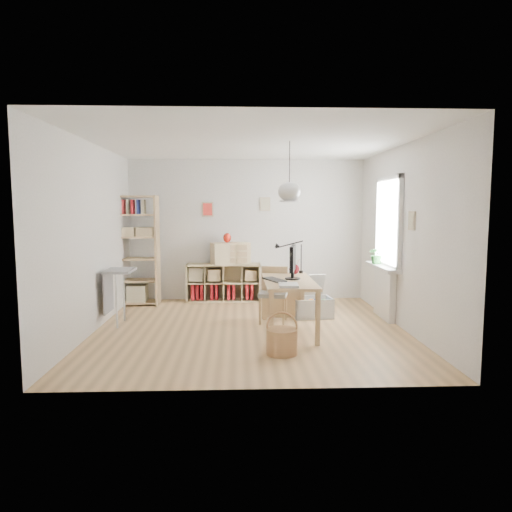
{
  "coord_description": "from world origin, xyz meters",
  "views": [
    {
      "loc": [
        -0.17,
        -6.57,
        1.77
      ],
      "look_at": [
        0.1,
        0.3,
        1.05
      ],
      "focal_mm": 32.0,
      "sensor_mm": 36.0,
      "label": 1
    }
  ],
  "objects_px": {
    "storage_chest": "(311,303)",
    "monitor": "(293,261)",
    "chair": "(273,291)",
    "drawer_chest": "(230,253)",
    "cube_shelf": "(223,285)",
    "desk": "(289,286)",
    "tall_bookshelf": "(136,246)"
  },
  "relations": [
    {
      "from": "storage_chest",
      "to": "chair",
      "type": "bearing_deg",
      "value": -159.11
    },
    {
      "from": "monitor",
      "to": "tall_bookshelf",
      "type": "bearing_deg",
      "value": 155.62
    },
    {
      "from": "cube_shelf",
      "to": "drawer_chest",
      "type": "relative_size",
      "value": 1.98
    },
    {
      "from": "storage_chest",
      "to": "monitor",
      "type": "xyz_separation_m",
      "value": [
        -0.42,
        -0.85,
        0.81
      ]
    },
    {
      "from": "desk",
      "to": "tall_bookshelf",
      "type": "relative_size",
      "value": 0.75
    },
    {
      "from": "chair",
      "to": "storage_chest",
      "type": "height_order",
      "value": "chair"
    },
    {
      "from": "chair",
      "to": "monitor",
      "type": "height_order",
      "value": "monitor"
    },
    {
      "from": "desk",
      "to": "monitor",
      "type": "xyz_separation_m",
      "value": [
        0.06,
        0.06,
        0.37
      ]
    },
    {
      "from": "desk",
      "to": "drawer_chest",
      "type": "relative_size",
      "value": 2.12
    },
    {
      "from": "chair",
      "to": "drawer_chest",
      "type": "relative_size",
      "value": 1.21
    },
    {
      "from": "monitor",
      "to": "chair",
      "type": "bearing_deg",
      "value": 125.6
    },
    {
      "from": "chair",
      "to": "monitor",
      "type": "bearing_deg",
      "value": -54.57
    },
    {
      "from": "desk",
      "to": "cube_shelf",
      "type": "xyz_separation_m",
      "value": [
        -1.02,
        2.23,
        -0.36
      ]
    },
    {
      "from": "storage_chest",
      "to": "drawer_chest",
      "type": "relative_size",
      "value": 1.09
    },
    {
      "from": "storage_chest",
      "to": "tall_bookshelf",
      "type": "bearing_deg",
      "value": 155.07
    },
    {
      "from": "cube_shelf",
      "to": "storage_chest",
      "type": "distance_m",
      "value": 2.0
    },
    {
      "from": "tall_bookshelf",
      "to": "monitor",
      "type": "bearing_deg",
      "value": -35.43
    },
    {
      "from": "chair",
      "to": "monitor",
      "type": "relative_size",
      "value": 1.54
    },
    {
      "from": "cube_shelf",
      "to": "storage_chest",
      "type": "relative_size",
      "value": 1.82
    },
    {
      "from": "cube_shelf",
      "to": "chair",
      "type": "height_order",
      "value": "chair"
    },
    {
      "from": "desk",
      "to": "monitor",
      "type": "distance_m",
      "value": 0.38
    },
    {
      "from": "desk",
      "to": "storage_chest",
      "type": "relative_size",
      "value": 1.95
    },
    {
      "from": "desk",
      "to": "chair",
      "type": "xyz_separation_m",
      "value": [
        -0.17,
        0.58,
        -0.17
      ]
    },
    {
      "from": "storage_chest",
      "to": "drawer_chest",
      "type": "distance_m",
      "value": 1.99
    },
    {
      "from": "cube_shelf",
      "to": "chair",
      "type": "relative_size",
      "value": 1.63
    },
    {
      "from": "desk",
      "to": "cube_shelf",
      "type": "height_order",
      "value": "desk"
    },
    {
      "from": "storage_chest",
      "to": "drawer_chest",
      "type": "bearing_deg",
      "value": 130.33
    },
    {
      "from": "storage_chest",
      "to": "drawer_chest",
      "type": "height_order",
      "value": "drawer_chest"
    },
    {
      "from": "cube_shelf",
      "to": "storage_chest",
      "type": "bearing_deg",
      "value": -41.17
    },
    {
      "from": "tall_bookshelf",
      "to": "monitor",
      "type": "distance_m",
      "value": 3.25
    },
    {
      "from": "chair",
      "to": "desk",
      "type": "bearing_deg",
      "value": -62.6
    },
    {
      "from": "storage_chest",
      "to": "monitor",
      "type": "bearing_deg",
      "value": -122.57
    }
  ]
}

